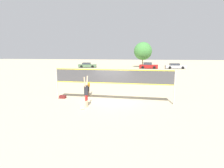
{
  "coord_description": "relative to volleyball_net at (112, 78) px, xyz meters",
  "views": [
    {
      "loc": [
        2.38,
        -12.33,
        3.47
      ],
      "look_at": [
        0.0,
        0.0,
        1.32
      ],
      "focal_mm": 28.0,
      "sensor_mm": 36.0,
      "label": 1
    }
  ],
  "objects": [
    {
      "name": "player_blocker",
      "position": [
        -2.23,
        1.17,
        -0.66
      ],
      "size": [
        0.28,
        0.69,
        2.05
      ],
      "rotation": [
        0.0,
        0.0,
        -1.57
      ],
      "color": "#8C664C",
      "rests_on": "ground_plane"
    },
    {
      "name": "player_spiker",
      "position": [
        -1.39,
        -1.72,
        -0.66
      ],
      "size": [
        0.28,
        0.69,
        2.06
      ],
      "rotation": [
        0.0,
        0.0,
        1.57
      ],
      "color": "beige",
      "rests_on": "ground_plane"
    },
    {
      "name": "parked_car_mid",
      "position": [
        3.01,
        31.28,
        -1.06
      ],
      "size": [
        4.45,
        2.04,
        1.51
      ],
      "rotation": [
        0.0,
        0.0,
        -0.03
      ],
      "color": "maroon",
      "rests_on": "ground_plane"
    },
    {
      "name": "ground_plane",
      "position": [
        0.0,
        0.0,
        -1.74
      ],
      "size": [
        200.0,
        200.0,
        0.0
      ],
      "primitive_type": "plane",
      "color": "beige"
    },
    {
      "name": "parked_car_near",
      "position": [
        9.37,
        31.93,
        -1.15
      ],
      "size": [
        4.92,
        2.21,
        1.29
      ],
      "rotation": [
        0.0,
        0.0,
        0.09
      ],
      "color": "#B7B7BC",
      "rests_on": "ground_plane"
    },
    {
      "name": "gear_bag",
      "position": [
        -4.04,
        0.19,
        -1.62
      ],
      "size": [
        0.49,
        0.31,
        0.24
      ],
      "color": "maroon",
      "rests_on": "ground_plane"
    },
    {
      "name": "tree_left_cluster",
      "position": [
        1.51,
        35.59,
        2.53
      ],
      "size": [
        4.76,
        4.76,
        6.65
      ],
      "color": "brown",
      "rests_on": "ground_plane"
    },
    {
      "name": "parked_car_far",
      "position": [
        -12.68,
        31.48,
        -1.14
      ],
      "size": [
        4.85,
        2.57,
        1.3
      ],
      "rotation": [
        0.0,
        0.0,
        0.18
      ],
      "color": "#4C6B4C",
      "rests_on": "ground_plane"
    },
    {
      "name": "volleyball_net",
      "position": [
        0.0,
        0.0,
        0.0
      ],
      "size": [
        8.85,
        0.11,
        2.39
      ],
      "color": "beige",
      "rests_on": "ground_plane"
    },
    {
      "name": "volleyball",
      "position": [
        -1.48,
        -2.24,
        -1.63
      ],
      "size": [
        0.21,
        0.21,
        0.21
      ],
      "color": "white",
      "rests_on": "ground_plane"
    }
  ]
}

